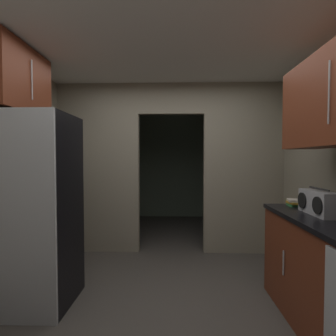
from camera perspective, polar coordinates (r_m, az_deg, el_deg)
ground at (r=2.72m, az=-0.65°, el=-29.55°), size 20.00×20.00×0.00m
kitchen_overhead_slab at (r=3.05m, az=-0.24°, el=24.39°), size 3.79×7.35×0.06m
kitchen_partition at (r=3.99m, az=0.24°, el=0.94°), size 3.39×0.12×2.55m
adjoining_room_shell at (r=5.75m, az=0.79°, el=0.55°), size 3.39×2.55×2.55m
refrigerator at (r=2.90m, az=-27.49°, el=-8.10°), size 0.78×0.71×1.85m
upper_cabinet_fridgeside at (r=3.15m, az=-30.44°, el=16.14°), size 0.36×0.86×0.65m
boombox at (r=2.66m, az=29.84°, el=-6.55°), size 0.16×0.44×0.23m
book_stack at (r=3.02m, az=25.64°, el=-6.77°), size 0.13×0.17×0.07m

